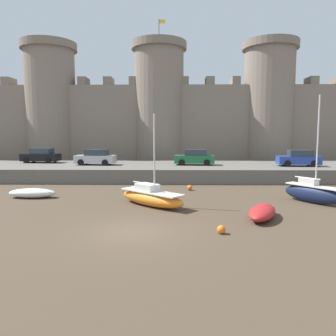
{
  "coord_description": "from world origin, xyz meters",
  "views": [
    {
      "loc": [
        1.92,
        -15.0,
        4.66
      ],
      "look_at": [
        1.61,
        5.09,
        2.5
      ],
      "focal_mm": 35.0,
      "sensor_mm": 36.0,
      "label": 1
    }
  ],
  "objects": [
    {
      "name": "mooring_buoy_near_channel",
      "position": [
        4.16,
        -0.2,
        0.2
      ],
      "size": [
        0.4,
        0.4,
        0.4
      ],
      "primitive_type": "sphere",
      "color": "orange",
      "rests_on": "ground"
    },
    {
      "name": "castle",
      "position": [
        -0.0,
        30.42,
        7.53
      ],
      "size": [
        67.07,
        7.42,
        19.74
      ],
      "color": "gray",
      "rests_on": "ground"
    },
    {
      "name": "rowboat_midflat_right",
      "position": [
        -8.24,
        8.09,
        0.36
      ],
      "size": [
        3.36,
        1.27,
        0.68
      ],
      "color": "silver",
      "rests_on": "ground"
    },
    {
      "name": "mooring_buoy_near_shore",
      "position": [
        3.28,
        11.34,
        0.22
      ],
      "size": [
        0.44,
        0.44,
        0.44
      ],
      "primitive_type": "sphere",
      "color": "orange",
      "rests_on": "ground"
    },
    {
      "name": "car_quay_west",
      "position": [
        -12.9,
        21.38,
        2.11
      ],
      "size": [
        4.22,
        2.11,
        1.62
      ],
      "color": "black",
      "rests_on": "quay_road"
    },
    {
      "name": "car_quay_centre_east",
      "position": [
        4.18,
        19.02,
        2.11
      ],
      "size": [
        4.22,
        2.11,
        1.62
      ],
      "color": "#1E6638",
      "rests_on": "quay_road"
    },
    {
      "name": "ground_plane",
      "position": [
        0.0,
        0.0,
        0.0
      ],
      "size": [
        160.0,
        160.0,
        0.0
      ],
      "primitive_type": "plane",
      "color": "#4C3D2D"
    },
    {
      "name": "rowboat_foreground_centre",
      "position": [
        6.78,
        2.49,
        0.39
      ],
      "size": [
        2.58,
        3.6,
        0.74
      ],
      "color": "red",
      "rests_on": "ground"
    },
    {
      "name": "sailboat_near_channel_left",
      "position": [
        0.53,
        5.61,
        0.57
      ],
      "size": [
        4.87,
        4.59,
        5.86
      ],
      "color": "orange",
      "rests_on": "ground"
    },
    {
      "name": "quay_road",
      "position": [
        0.0,
        19.23,
        0.67
      ],
      "size": [
        71.64,
        10.0,
        1.33
      ],
      "primitive_type": "cube",
      "color": "#666059",
      "rests_on": "ground"
    },
    {
      "name": "sailboat_near_channel_right",
      "position": [
        11.21,
        6.67,
        0.71
      ],
      "size": [
        3.12,
        3.96,
        7.1
      ],
      "color": "#141E3D",
      "rests_on": "ground"
    },
    {
      "name": "car_quay_east",
      "position": [
        -6.16,
        18.91,
        2.11
      ],
      "size": [
        4.22,
        2.11,
        1.62
      ],
      "color": "#B2B5B7",
      "rests_on": "quay_road"
    },
    {
      "name": "car_quay_centre_west",
      "position": [
        14.55,
        17.94,
        2.11
      ],
      "size": [
        4.22,
        2.11,
        1.62
      ],
      "color": "#263F99",
      "rests_on": "quay_road"
    }
  ]
}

